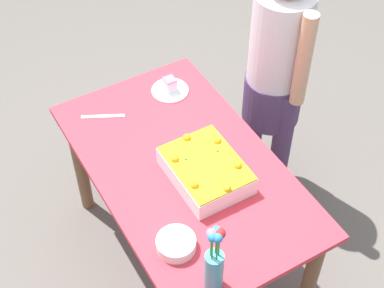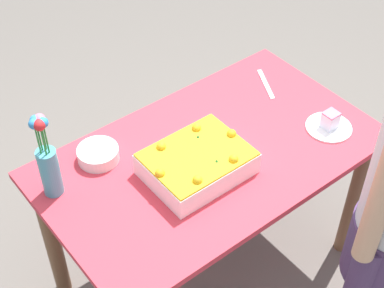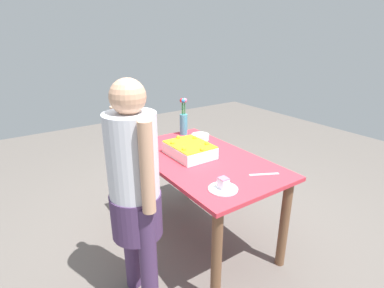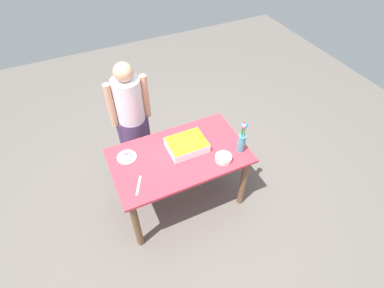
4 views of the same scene
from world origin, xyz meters
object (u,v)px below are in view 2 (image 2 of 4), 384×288
serving_plate_with_slice (329,124)px  fruit_bowl (98,154)px  cake_knife (266,84)px  flower_vase (48,161)px  sheet_cake (197,163)px

serving_plate_with_slice → fruit_bowl: bearing=-27.2°
cake_knife → flower_vase: size_ratio=0.60×
sheet_cake → flower_vase: 0.55m
flower_vase → cake_knife: bearing=179.2°
serving_plate_with_slice → fruit_bowl: 0.95m
cake_knife → flower_vase: 1.08m
sheet_cake → flower_vase: bearing=-28.0°
cake_knife → fruit_bowl: fruit_bowl is taller
serving_plate_with_slice → cake_knife: 0.38m
serving_plate_with_slice → fruit_bowl: (0.85, -0.44, 0.00)m
sheet_cake → flower_vase: flower_vase is taller
serving_plate_with_slice → fruit_bowl: size_ratio=1.18×
sheet_cake → serving_plate_with_slice: (-0.59, 0.14, -0.03)m
serving_plate_with_slice → sheet_cake: bearing=-13.3°
sheet_cake → fruit_bowl: (0.26, -0.30, -0.03)m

